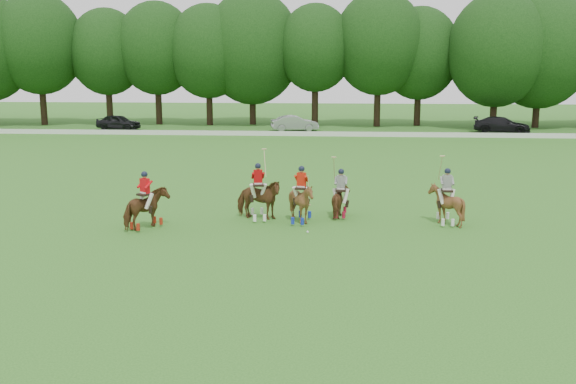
# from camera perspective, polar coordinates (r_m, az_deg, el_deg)

# --- Properties ---
(ground) EXTENTS (180.00, 180.00, 0.00)m
(ground) POSITION_cam_1_polar(r_m,az_deg,el_deg) (22.53, -2.00, -5.56)
(ground) COLOR #29621C
(ground) RESTS_ON ground
(tree_line) EXTENTS (117.98, 14.32, 14.75)m
(tree_line) POSITION_cam_1_polar(r_m,az_deg,el_deg) (69.54, 2.70, 12.64)
(tree_line) COLOR black
(tree_line) RESTS_ON ground
(boundary_rail) EXTENTS (120.00, 0.10, 0.44)m
(boundary_rail) POSITION_cam_1_polar(r_m,az_deg,el_deg) (59.82, 2.08, 5.20)
(boundary_rail) COLOR white
(boundary_rail) RESTS_ON ground
(car_left) EXTENTS (4.81, 2.76, 1.54)m
(car_left) POSITION_cam_1_polar(r_m,az_deg,el_deg) (67.97, -14.84, 6.02)
(car_left) COLOR black
(car_left) RESTS_ON ground
(car_mid) EXTENTS (4.94, 2.61, 1.55)m
(car_mid) POSITION_cam_1_polar(r_m,az_deg,el_deg) (64.34, 0.59, 6.12)
(car_mid) COLOR #9D9EA2
(car_mid) RESTS_ON ground
(car_right) EXTENTS (5.71, 3.49, 1.55)m
(car_right) POSITION_cam_1_polar(r_m,az_deg,el_deg) (66.14, 18.48, 5.69)
(car_right) COLOR black
(car_right) RESTS_ON ground
(polo_red_a) EXTENTS (1.78, 2.12, 2.35)m
(polo_red_a) POSITION_cam_1_polar(r_m,az_deg,el_deg) (26.41, -12.53, -1.40)
(polo_red_a) COLOR #543316
(polo_red_a) RESTS_ON ground
(polo_red_b) EXTENTS (2.00, 1.81, 2.98)m
(polo_red_b) POSITION_cam_1_polar(r_m,az_deg,el_deg) (27.33, -2.66, -0.64)
(polo_red_b) COLOR #543316
(polo_red_b) RESTS_ON ground
(polo_red_c) EXTENTS (1.66, 1.79, 2.41)m
(polo_red_c) POSITION_cam_1_polar(r_m,az_deg,el_deg) (26.75, 1.20, -0.91)
(polo_red_c) COLOR #543316
(polo_red_c) RESTS_ON ground
(polo_stripe_a) EXTENTS (1.04, 1.69, 2.67)m
(polo_stripe_a) POSITION_cam_1_polar(r_m,az_deg,el_deg) (27.85, 4.70, -0.73)
(polo_stripe_a) COLOR #543316
(polo_stripe_a) RESTS_ON ground
(polo_stripe_b) EXTENTS (1.34, 1.51, 2.89)m
(polo_stripe_b) POSITION_cam_1_polar(r_m,az_deg,el_deg) (27.32, 13.87, -1.05)
(polo_stripe_b) COLOR #543316
(polo_stripe_b) RESTS_ON ground
(polo_ball) EXTENTS (0.09, 0.09, 0.09)m
(polo_ball) POSITION_cam_1_polar(r_m,az_deg,el_deg) (25.30, 1.76, -3.57)
(polo_ball) COLOR white
(polo_ball) RESTS_ON ground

